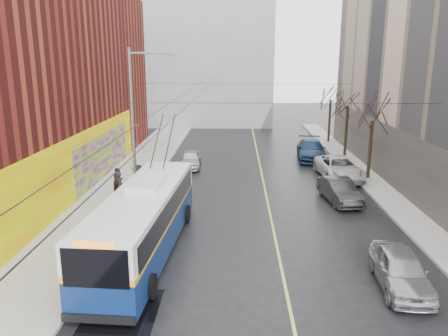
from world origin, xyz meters
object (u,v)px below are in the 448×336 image
object	(u,v)px
tree_mid	(349,97)
parked_car_c	(339,168)
parked_car_b	(339,191)
pedestrian_a	(120,187)
trolleybus	(144,220)
tree_far	(331,92)
following_car	(190,159)
streetlight_pole	(135,123)
tree_near	(373,110)
parked_car_d	(311,150)
pedestrian_b	(119,181)
parked_car_a	(400,270)
pedestrian_c	(138,179)

from	to	relation	value
tree_mid	parked_car_c	world-z (taller)	tree_mid
parked_car_b	pedestrian_a	distance (m)	13.10
trolleybus	parked_car_c	world-z (taller)	trolleybus
tree_mid	tree_far	size ratio (longest dim) A/B	1.02
tree_mid	following_car	size ratio (longest dim) A/B	1.69
streetlight_pole	tree_near	xyz separation A→B (m)	(15.14, 6.00, 0.13)
following_car	parked_car_d	bearing A→B (deg)	15.66
parked_car_c	pedestrian_a	distance (m)	15.55
tree_near	pedestrian_a	size ratio (longest dim) A/B	3.51
tree_near	tree_mid	distance (m)	7.01
tree_near	parked_car_c	xyz separation A→B (m)	(-2.00, 0.29, -4.20)
tree_near	pedestrian_b	distance (m)	17.77
parked_car_b	following_car	bearing A→B (deg)	131.36
parked_car_c	tree_mid	bearing A→B (deg)	68.99
parked_car_a	following_car	size ratio (longest dim) A/B	1.07
streetlight_pole	trolleybus	distance (m)	7.49
tree_far	parked_car_b	world-z (taller)	tree_far
parked_car_d	parked_car_c	bearing A→B (deg)	-76.42
parked_car_b	parked_car_d	bearing A→B (deg)	80.57
parked_car_a	parked_car_b	distance (m)	10.12
following_car	pedestrian_c	xyz separation A→B (m)	(-2.45, -7.61, 0.43)
parked_car_c	pedestrian_a	bearing A→B (deg)	-161.09
parked_car_c	pedestrian_c	size ratio (longest dim) A/B	2.94
streetlight_pole	pedestrian_a	size ratio (longest dim) A/B	4.93
streetlight_pole	following_car	bearing A→B (deg)	77.20
parked_car_d	pedestrian_b	xyz separation A→B (m)	(-13.74, -10.86, 0.17)
following_car	pedestrian_b	size ratio (longest dim) A/B	2.33
parked_car_c	parked_car_b	bearing A→B (deg)	-106.89
tree_mid	tree_far	xyz separation A→B (m)	(0.00, 7.00, -0.11)
streetlight_pole	tree_mid	distance (m)	19.96
trolleybus	parked_car_d	world-z (taller)	trolleybus
pedestrian_b	trolleybus	bearing A→B (deg)	-131.32
tree_near	parked_car_a	distance (m)	16.16
tree_near	parked_car_d	world-z (taller)	tree_near
parked_car_c	parked_car_d	xyz separation A→B (m)	(-1.00, 6.12, 0.05)
pedestrian_b	pedestrian_c	world-z (taller)	pedestrian_c
following_car	tree_mid	bearing A→B (deg)	14.17
trolleybus	tree_mid	bearing A→B (deg)	58.69
tree_far	pedestrian_b	bearing A→B (deg)	-132.22
tree_near	parked_car_b	distance (m)	7.41
tree_mid	pedestrian_c	world-z (taller)	tree_mid
parked_car_d	parked_car_b	bearing A→B (deg)	-86.68
parked_car_a	parked_car_d	world-z (taller)	parked_car_d
trolleybus	tree_near	bearing A→B (deg)	46.19
parked_car_b	parked_car_d	size ratio (longest dim) A/B	0.75
streetlight_pole	pedestrian_b	bearing A→B (deg)	135.80
streetlight_pole	parked_car_b	bearing A→B (deg)	4.16
streetlight_pole	parked_car_c	size ratio (longest dim) A/B	1.61
tree_near	parked_car_b	xyz separation A→B (m)	(-3.20, -5.13, -4.27)
tree_far	pedestrian_a	size ratio (longest dim) A/B	3.60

